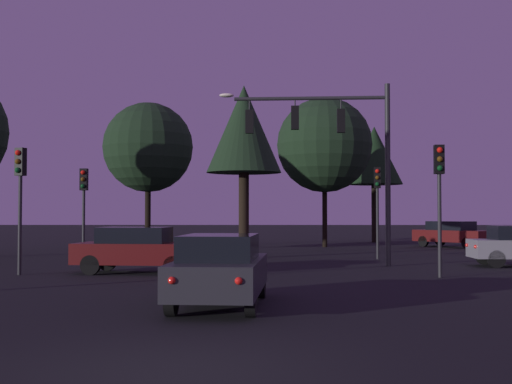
{
  "coord_description": "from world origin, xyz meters",
  "views": [
    {
      "loc": [
        1.16,
        -8.26,
        1.96
      ],
      "look_at": [
        0.97,
        14.66,
        2.72
      ],
      "focal_mm": 46.55,
      "sensor_mm": 36.0,
      "label": 1
    }
  ],
  "objects_px": {
    "car_far_lane": "(453,234)",
    "tree_left_far": "(325,145)",
    "traffic_light_far_side": "(84,195)",
    "car_crossing_left": "(138,249)",
    "tree_center_horizon": "(148,148)",
    "traffic_light_corner_right": "(377,194)",
    "tree_lot_edge": "(244,130)",
    "tree_right_cluster": "(374,156)",
    "traffic_light_corner_left": "(20,184)",
    "car_nearside_lane": "(220,269)",
    "traffic_signal_mast_arm": "(333,138)",
    "traffic_light_median": "(439,183)"
  },
  "relations": [
    {
      "from": "car_far_lane",
      "to": "tree_lot_edge",
      "type": "xyz_separation_m",
      "value": [
        -12.02,
        -9.86,
        4.86
      ]
    },
    {
      "from": "traffic_light_corner_right",
      "to": "traffic_light_corner_left",
      "type": "bearing_deg",
      "value": -149.59
    },
    {
      "from": "tree_left_far",
      "to": "traffic_light_corner_left",
      "type": "bearing_deg",
      "value": -122.66
    },
    {
      "from": "tree_lot_edge",
      "to": "traffic_light_corner_left",
      "type": "bearing_deg",
      "value": -131.09
    },
    {
      "from": "car_far_lane",
      "to": "tree_right_cluster",
      "type": "relative_size",
      "value": 0.59
    },
    {
      "from": "traffic_light_corner_right",
      "to": "traffic_light_median",
      "type": "height_order",
      "value": "traffic_light_median"
    },
    {
      "from": "car_nearside_lane",
      "to": "tree_left_far",
      "type": "distance_m",
      "value": 26.05
    },
    {
      "from": "car_nearside_lane",
      "to": "traffic_light_corner_right",
      "type": "bearing_deg",
      "value": 68.08
    },
    {
      "from": "traffic_light_far_side",
      "to": "car_crossing_left",
      "type": "relative_size",
      "value": 0.88
    },
    {
      "from": "traffic_light_corner_right",
      "to": "traffic_light_far_side",
      "type": "relative_size",
      "value": 1.04
    },
    {
      "from": "traffic_light_corner_left",
      "to": "traffic_light_median",
      "type": "xyz_separation_m",
      "value": [
        13.27,
        -0.74,
        0.0
      ]
    },
    {
      "from": "traffic_light_corner_left",
      "to": "car_nearside_lane",
      "type": "bearing_deg",
      "value": -46.01
    },
    {
      "from": "traffic_light_median",
      "to": "tree_center_horizon",
      "type": "distance_m",
      "value": 22.59
    },
    {
      "from": "car_nearside_lane",
      "to": "car_far_lane",
      "type": "xyz_separation_m",
      "value": [
        12.11,
        25.03,
        0.0
      ]
    },
    {
      "from": "car_crossing_left",
      "to": "tree_center_horizon",
      "type": "bearing_deg",
      "value": 98.73
    },
    {
      "from": "traffic_light_corner_left",
      "to": "tree_center_horizon",
      "type": "bearing_deg",
      "value": 86.73
    },
    {
      "from": "car_crossing_left",
      "to": "tree_right_cluster",
      "type": "xyz_separation_m",
      "value": [
        11.89,
        23.84,
        5.15
      ]
    },
    {
      "from": "traffic_light_corner_right",
      "to": "car_nearside_lane",
      "type": "height_order",
      "value": "traffic_light_corner_right"
    },
    {
      "from": "traffic_signal_mast_arm",
      "to": "traffic_light_corner_right",
      "type": "bearing_deg",
      "value": 57.78
    },
    {
      "from": "car_nearside_lane",
      "to": "car_far_lane",
      "type": "distance_m",
      "value": 27.8
    },
    {
      "from": "traffic_signal_mast_arm",
      "to": "car_nearside_lane",
      "type": "xyz_separation_m",
      "value": [
        -3.6,
        -11.01,
        -4.05
      ]
    },
    {
      "from": "traffic_light_corner_left",
      "to": "traffic_light_far_side",
      "type": "xyz_separation_m",
      "value": [
        0.45,
        5.97,
        -0.18
      ]
    },
    {
      "from": "traffic_light_far_side",
      "to": "tree_right_cluster",
      "type": "relative_size",
      "value": 0.48
    },
    {
      "from": "tree_left_far",
      "to": "tree_center_horizon",
      "type": "distance_m",
      "value": 10.48
    },
    {
      "from": "traffic_light_corner_left",
      "to": "traffic_light_corner_right",
      "type": "xyz_separation_m",
      "value": [
        12.8,
        7.51,
        -0.08
      ]
    },
    {
      "from": "traffic_light_median",
      "to": "car_crossing_left",
      "type": "xyz_separation_m",
      "value": [
        -9.59,
        1.43,
        -2.12
      ]
    },
    {
      "from": "car_nearside_lane",
      "to": "tree_right_cluster",
      "type": "xyz_separation_m",
      "value": [
        8.68,
        31.69,
        5.15
      ]
    },
    {
      "from": "traffic_signal_mast_arm",
      "to": "car_crossing_left",
      "type": "relative_size",
      "value": 1.59
    },
    {
      "from": "car_far_lane",
      "to": "tree_lot_edge",
      "type": "bearing_deg",
      "value": -140.62
    },
    {
      "from": "traffic_light_corner_right",
      "to": "car_far_lane",
      "type": "height_order",
      "value": "traffic_light_corner_right"
    },
    {
      "from": "traffic_light_corner_left",
      "to": "tree_right_cluster",
      "type": "relative_size",
      "value": 0.51
    },
    {
      "from": "traffic_light_corner_left",
      "to": "traffic_light_far_side",
      "type": "bearing_deg",
      "value": 85.72
    },
    {
      "from": "tree_lot_edge",
      "to": "traffic_light_corner_right",
      "type": "bearing_deg",
      "value": -4.99
    },
    {
      "from": "traffic_signal_mast_arm",
      "to": "car_far_lane",
      "type": "relative_size",
      "value": 1.47
    },
    {
      "from": "tree_right_cluster",
      "to": "car_far_lane",
      "type": "bearing_deg",
      "value": -62.71
    },
    {
      "from": "tree_left_far",
      "to": "tree_right_cluster",
      "type": "xyz_separation_m",
      "value": [
        4.07,
        6.59,
        -0.08
      ]
    },
    {
      "from": "car_crossing_left",
      "to": "tree_left_far",
      "type": "height_order",
      "value": "tree_left_far"
    },
    {
      "from": "traffic_light_corner_right",
      "to": "car_crossing_left",
      "type": "relative_size",
      "value": 0.92
    },
    {
      "from": "traffic_signal_mast_arm",
      "to": "tree_right_cluster",
      "type": "xyz_separation_m",
      "value": [
        5.08,
        20.68,
        1.1
      ]
    },
    {
      "from": "tree_lot_edge",
      "to": "tree_right_cluster",
      "type": "bearing_deg",
      "value": 62.54
    },
    {
      "from": "car_far_lane",
      "to": "tree_center_horizon",
      "type": "distance_m",
      "value": 18.69
    },
    {
      "from": "car_far_lane",
      "to": "traffic_light_corner_right",
      "type": "bearing_deg",
      "value": -120.92
    },
    {
      "from": "car_far_lane",
      "to": "tree_left_far",
      "type": "height_order",
      "value": "tree_left_far"
    },
    {
      "from": "car_far_lane",
      "to": "tree_center_horizon",
      "type": "bearing_deg",
      "value": 179.59
    },
    {
      "from": "traffic_light_corner_left",
      "to": "traffic_light_median",
      "type": "relative_size",
      "value": 1.0
    },
    {
      "from": "car_nearside_lane",
      "to": "car_far_lane",
      "type": "relative_size",
      "value": 0.96
    },
    {
      "from": "traffic_light_corner_right",
      "to": "car_nearside_lane",
      "type": "distance_m",
      "value": 15.93
    },
    {
      "from": "car_nearside_lane",
      "to": "traffic_light_far_side",
      "type": "bearing_deg",
      "value": 116.19
    },
    {
      "from": "traffic_light_corner_left",
      "to": "traffic_light_median",
      "type": "distance_m",
      "value": 13.29
    },
    {
      "from": "car_far_lane",
      "to": "traffic_light_corner_left",
      "type": "bearing_deg",
      "value": -136.75
    }
  ]
}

